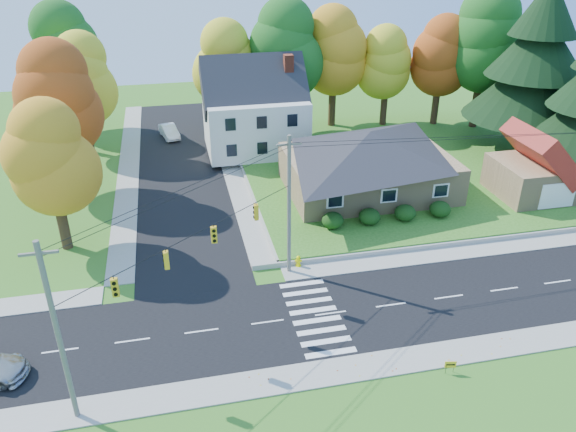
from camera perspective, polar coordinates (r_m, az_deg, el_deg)
ground at (r=35.56m, az=4.34°, el=-9.85°), size 120.00×120.00×0.00m
road_main at (r=35.56m, az=4.34°, el=-9.84°), size 90.00×8.00×0.02m
road_cross at (r=57.14m, az=-10.89°, el=4.92°), size 8.00×44.00×0.02m
sidewalk_north at (r=39.46m, az=2.30°, el=-5.50°), size 90.00×2.00×0.08m
sidewalk_south at (r=31.92m, az=6.95°, el=-15.09°), size 90.00×2.00×0.08m
lawn at (r=56.73m, az=11.05°, el=5.00°), size 30.00×30.00×0.50m
ranch_house at (r=49.53m, az=8.19°, el=5.62°), size 14.60×10.60×5.40m
colonial_house at (r=58.13m, az=-3.34°, el=10.57°), size 10.40×8.40×9.60m
garage at (r=52.95m, az=24.10°, el=4.40°), size 7.30×6.30×4.60m
hedge_row at (r=45.01m, az=10.07°, el=0.14°), size 10.70×1.70×1.27m
traffic_infrastructure at (r=33.78m, az=3.76°, el=-1.57°), size 38.10×10.66×10.00m
tree_lot_0 at (r=62.69m, az=-6.28°, el=15.23°), size 6.72×6.72×12.51m
tree_lot_1 at (r=62.39m, az=-0.52°, el=16.55°), size 7.84×7.84×14.60m
tree_lot_2 at (r=64.93m, az=4.70°, el=16.32°), size 7.28×7.28×13.56m
tree_lot_3 at (r=66.26m, az=10.06°, el=15.08°), size 6.16×6.16×11.47m
tree_lot_4 at (r=67.72m, az=15.32°, el=15.38°), size 6.72×6.72×12.51m
tree_lot_5 at (r=67.58m, az=19.46°, el=16.50°), size 8.40×8.40×15.64m
conifer_east_a at (r=61.73m, az=23.91°, el=13.96°), size 12.80×12.80×16.96m
tree_west_0 at (r=42.33m, az=-23.10°, el=5.41°), size 6.16×6.16×11.47m
tree_west_1 at (r=51.49m, az=-22.87°, el=10.72°), size 7.28×7.28×13.56m
tree_west_2 at (r=61.07m, az=-20.49°, el=12.89°), size 6.72×6.72×12.51m
tree_west_3 at (r=68.84m, az=-21.67°, el=15.34°), size 7.84×7.84×14.60m
white_car at (r=65.37m, az=-11.98°, el=8.41°), size 2.43×4.54×1.42m
fire_hydrant at (r=39.64m, az=1.06°, el=-4.65°), size 0.52×0.40×0.90m
yard_sign at (r=32.32m, az=16.18°, el=-14.31°), size 0.62×0.16×0.79m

